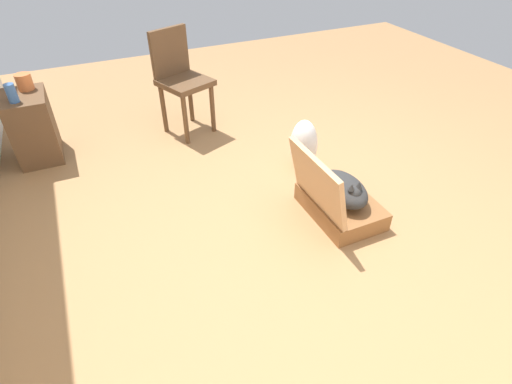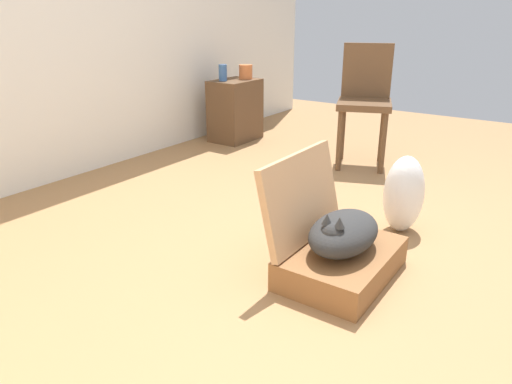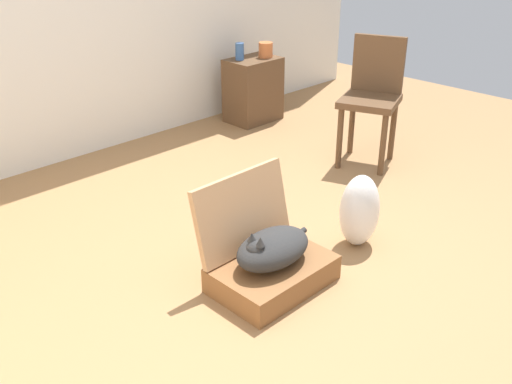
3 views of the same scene
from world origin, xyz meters
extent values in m
plane|color=#9E7247|center=(0.00, 0.00, 0.00)|extent=(7.68, 7.68, 0.00)
cube|color=brown|center=(-0.26, -0.10, 0.07)|extent=(0.61, 0.42, 0.14)
cube|color=tan|center=(-0.26, 0.12, 0.35)|extent=(0.61, 0.13, 0.42)
ellipsoid|color=#2D2D2D|center=(-0.26, -0.10, 0.22)|extent=(0.44, 0.28, 0.17)
sphere|color=#2D2D2D|center=(-0.38, -0.10, 0.26)|extent=(0.11, 0.11, 0.11)
cone|color=#2D2D2D|center=(-0.38, -0.13, 0.33)|extent=(0.05, 0.05, 0.05)
cone|color=#2D2D2D|center=(-0.38, -0.07, 0.33)|extent=(0.05, 0.05, 0.05)
cylinder|color=#2D2D2D|center=(-0.07, -0.06, 0.18)|extent=(0.20, 0.03, 0.07)
ellipsoid|color=white|center=(0.39, -0.16, 0.22)|extent=(0.25, 0.22, 0.44)
cube|color=brown|center=(1.51, 1.85, 0.29)|extent=(0.47, 0.34, 0.57)
cylinder|color=#38609E|center=(1.39, 1.90, 0.65)|extent=(0.08, 0.08, 0.15)
cylinder|color=#CC6B38|center=(1.63, 1.81, 0.64)|extent=(0.13, 0.13, 0.13)
cylinder|color=brown|center=(1.19, 0.61, 0.24)|extent=(0.04, 0.04, 0.47)
cylinder|color=brown|center=(1.31, 0.31, 0.24)|extent=(0.04, 0.04, 0.47)
cylinder|color=brown|center=(1.51, 0.73, 0.24)|extent=(0.04, 0.04, 0.47)
cylinder|color=brown|center=(1.62, 0.43, 0.24)|extent=(0.04, 0.04, 0.47)
cube|color=brown|center=(1.41, 0.52, 0.50)|extent=(0.54, 0.53, 0.05)
cube|color=brown|center=(1.58, 0.59, 0.73)|extent=(0.18, 0.37, 0.42)
camera|label=1|loc=(-2.10, 1.41, 1.93)|focal=28.57mm
camera|label=2|loc=(-2.10, -0.88, 1.16)|focal=33.33mm
camera|label=3|loc=(-2.10, -1.83, 1.79)|focal=40.76mm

